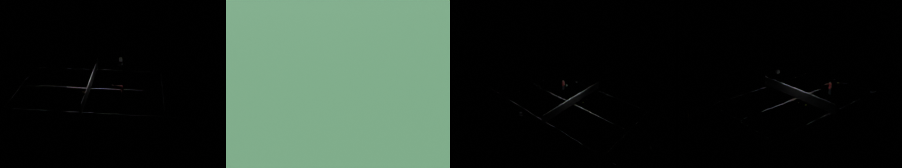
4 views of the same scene
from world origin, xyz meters
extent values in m
plane|color=#A8542D|center=(0.00, 0.00, 0.00)|extent=(600.00, 600.00, 0.00)
cube|color=white|center=(0.00, -11.90, 0.00)|extent=(8.25, 0.05, 0.01)
cube|color=white|center=(-4.10, 0.00, 0.00)|extent=(0.05, 23.85, 0.01)
cube|color=white|center=(4.10, 0.00, 0.00)|extent=(0.05, 23.85, 0.01)
cube|color=white|center=(0.00, 6.40, 0.00)|extent=(8.20, 0.05, 0.01)
cube|color=white|center=(0.00, -6.40, 0.00)|extent=(8.20, 0.05, 0.01)
cube|color=white|center=(0.00, 0.00, 0.00)|extent=(0.05, 12.80, 0.01)
cylinder|color=#2D2D2D|center=(-4.55, 0.00, 0.53)|extent=(0.08, 0.08, 1.06)
cylinder|color=#2D2D2D|center=(4.55, 0.00, 0.53)|extent=(0.08, 0.08, 1.06)
cube|color=black|center=(0.00, 0.00, 0.46)|extent=(9.10, 0.02, 0.91)
cube|color=white|center=(0.00, 0.00, 0.93)|extent=(9.10, 0.04, 0.06)
cylinder|color=black|center=(-1.62, -2.90, 0.31)|extent=(0.11, 0.11, 0.61)
cylinder|color=black|center=(-1.42, -2.92, 0.31)|extent=(0.11, 0.11, 0.61)
cube|color=red|center=(-1.52, -2.91, 0.85)|extent=(0.32, 0.21, 0.47)
sphere|color=tan|center=(-1.52, -2.91, 1.21)|extent=(0.19, 0.19, 0.19)
cylinder|color=tan|center=(-1.70, -2.88, 0.85)|extent=(0.07, 0.07, 0.47)
cylinder|color=tan|center=(-1.30, -2.70, 1.04)|extent=(0.13, 0.48, 0.07)
cylinder|color=black|center=(-1.25, -2.36, 1.04)|extent=(0.06, 0.22, 0.03)
torus|color=black|center=(-1.22, -2.11, 1.04)|extent=(0.06, 0.28, 0.28)
cylinder|color=silver|center=(-1.22, -2.11, 1.04)|extent=(0.04, 0.25, 0.25)
cylinder|color=#23284C|center=(2.35, 9.53, 0.29)|extent=(0.10, 0.10, 0.58)
cylinder|color=#23284C|center=(2.19, 9.62, 0.29)|extent=(0.10, 0.10, 0.58)
cube|color=orange|center=(2.27, 9.58, 0.81)|extent=(0.32, 0.28, 0.45)
sphere|color=beige|center=(2.27, 9.58, 1.15)|extent=(0.18, 0.18, 0.18)
cylinder|color=beige|center=(2.43, 9.49, 0.81)|extent=(0.07, 0.07, 0.45)
cylinder|color=beige|center=(2.01, 9.47, 0.99)|extent=(0.28, 0.42, 0.07)
cylinder|color=black|center=(1.84, 9.18, 0.99)|extent=(0.13, 0.19, 0.03)
torus|color=black|center=(1.72, 8.97, 0.99)|extent=(0.16, 0.26, 0.28)
cylinder|color=silver|center=(1.72, 8.97, 0.99)|extent=(0.13, 0.22, 0.25)
sphere|color=#CCE033|center=(-0.22, -5.82, 0.03)|extent=(0.07, 0.07, 0.07)
sphere|color=#CCE033|center=(-1.57, 0.48, 0.03)|extent=(0.07, 0.07, 0.07)
sphere|color=#CCE033|center=(-2.73, 6.83, 0.03)|extent=(0.07, 0.07, 0.07)
sphere|color=#CCE033|center=(3.64, 4.10, 0.03)|extent=(0.07, 0.07, 0.07)
sphere|color=#CCE033|center=(-1.54, 5.12, 0.03)|extent=(0.07, 0.07, 0.07)
sphere|color=#CCE033|center=(-0.80, 0.61, 0.03)|extent=(0.07, 0.07, 0.07)
sphere|color=#CCE033|center=(3.89, -4.22, 0.03)|extent=(0.07, 0.07, 0.07)
sphere|color=#CCE033|center=(2.54, -4.51, 0.03)|extent=(0.07, 0.07, 0.07)
cylinder|color=#B7B7BC|center=(5.13, -2.46, 0.28)|extent=(0.02, 0.02, 0.55)
cylinder|color=#B7B7BC|center=(5.47, -2.46, 0.28)|extent=(0.02, 0.02, 0.55)
cylinder|color=#B7B7BC|center=(5.13, -2.12, 0.28)|extent=(0.02, 0.02, 0.55)
cylinder|color=#B7B7BC|center=(5.47, -2.12, 0.28)|extent=(0.02, 0.02, 0.55)
cube|color=#B7B7BC|center=(5.30, -2.29, 0.56)|extent=(0.34, 0.34, 0.02)
cube|color=#B7B7BC|center=(5.30, -2.46, 0.72)|extent=(0.34, 0.02, 0.34)
cube|color=#B7B7BC|center=(5.30, -2.12, 0.72)|extent=(0.34, 0.02, 0.34)
cube|color=#B7B7BC|center=(5.13, -2.29, 0.72)|extent=(0.02, 0.34, 0.34)
cube|color=#B7B7BC|center=(5.47, -2.29, 0.72)|extent=(0.02, 0.34, 0.34)
sphere|color=#CCE033|center=(5.28, -2.37, 0.60)|extent=(0.07, 0.07, 0.07)
sphere|color=#CCE033|center=(5.23, -2.28, 0.60)|extent=(0.07, 0.07, 0.07)
sphere|color=#CCE033|center=(5.42, -2.16, 0.60)|extent=(0.07, 0.07, 0.07)
sphere|color=#CCE033|center=(5.41, -2.32, 0.60)|extent=(0.07, 0.07, 0.07)
sphere|color=#CCE033|center=(5.38, -2.31, 0.60)|extent=(0.07, 0.07, 0.07)
sphere|color=#CCE033|center=(5.41, -2.40, 0.60)|extent=(0.07, 0.07, 0.07)
sphere|color=#CCE033|center=(5.35, -2.26, 0.66)|extent=(0.07, 0.07, 0.07)
sphere|color=#CCE033|center=(5.35, -2.23, 0.66)|extent=(0.07, 0.07, 0.07)
sphere|color=#CCE033|center=(5.35, -2.39, 0.66)|extent=(0.07, 0.07, 0.07)
sphere|color=#CCE033|center=(5.27, -2.26, 0.66)|extent=(0.07, 0.07, 0.07)
sphere|color=#CCE033|center=(5.30, -2.22, 0.66)|extent=(0.07, 0.07, 0.07)
sphere|color=#CCE033|center=(5.42, -2.36, 0.66)|extent=(0.07, 0.07, 0.07)
sphere|color=#CCE033|center=(5.42, -2.31, 0.71)|extent=(0.07, 0.07, 0.07)
sphere|color=#CCE033|center=(5.35, -2.23, 0.71)|extent=(0.07, 0.07, 0.07)
sphere|color=#CCE033|center=(5.22, -2.40, 0.71)|extent=(0.07, 0.07, 0.07)
sphere|color=#CCE033|center=(5.33, -2.43, 0.71)|extent=(0.07, 0.07, 0.07)
camera|label=1|loc=(-24.49, -4.36, 12.97)|focal=50.00mm
camera|label=2|loc=(9.35, -22.43, 18.99)|focal=28.00mm
camera|label=3|loc=(15.07, 12.33, 12.93)|focal=35.00mm
camera|label=4|loc=(-18.81, 18.45, 11.76)|focal=50.00mm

